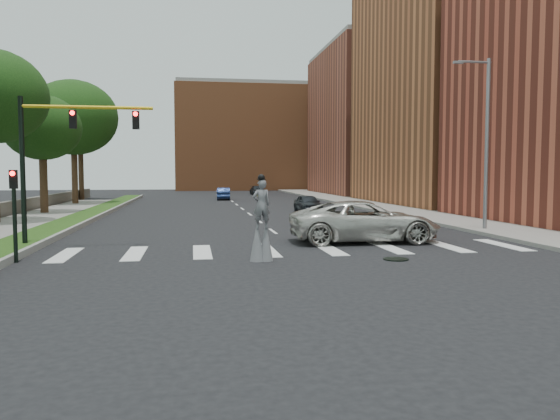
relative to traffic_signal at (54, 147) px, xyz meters
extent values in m
plane|color=black|center=(9.78, -3.00, -4.15)|extent=(160.00, 160.00, 0.00)
cube|color=#1F4012|center=(-1.72, 17.00, -4.03)|extent=(2.00, 60.00, 0.25)
cube|color=gray|center=(-0.67, 17.00, -4.01)|extent=(0.20, 60.00, 0.28)
cube|color=slate|center=(22.28, 22.00, -4.06)|extent=(5.00, 90.00, 0.18)
cube|color=#544F48|center=(-7.22, 19.00, -3.60)|extent=(0.50, 56.00, 1.10)
cylinder|color=black|center=(12.78, -5.00, -4.13)|extent=(0.90, 0.90, 0.04)
cube|color=#A55C34|center=(31.78, 27.00, 7.85)|extent=(16.00, 22.00, 24.00)
cube|color=#9F503A|center=(31.78, 51.00, 5.85)|extent=(16.00, 22.00, 20.00)
cube|color=#A55C34|center=(15.78, 75.00, 4.85)|extent=(26.00, 14.00, 18.00)
cylinder|color=slate|center=(20.78, 3.00, 0.35)|extent=(0.20, 0.20, 9.00)
cylinder|color=slate|center=(19.98, 3.00, 4.65)|extent=(1.80, 0.12, 0.12)
cube|color=slate|center=(19.08, 3.00, 4.60)|extent=(0.50, 0.18, 0.12)
cylinder|color=black|center=(-1.22, 0.00, -1.05)|extent=(0.20, 0.20, 6.20)
cylinder|color=gold|center=(1.38, 0.00, 1.65)|extent=(5.20, 0.14, 0.14)
cube|color=black|center=(0.78, 0.00, 1.15)|extent=(0.28, 0.18, 0.75)
cylinder|color=#FF0C0C|center=(0.78, -0.10, 1.40)|extent=(0.18, 0.06, 0.18)
cube|color=black|center=(3.28, 0.00, 1.15)|extent=(0.28, 0.18, 0.75)
cylinder|color=#FF0C0C|center=(3.28, -0.10, 1.40)|extent=(0.18, 0.06, 0.18)
cylinder|color=black|center=(-0.52, -3.50, -2.65)|extent=(0.14, 0.14, 3.00)
cube|color=black|center=(-0.52, -3.50, -1.25)|extent=(0.25, 0.16, 0.65)
cylinder|color=#FF0C0C|center=(-0.52, -3.60, -1.05)|extent=(0.16, 0.05, 0.16)
cylinder|color=#352315|center=(8.13, -4.47, -3.59)|extent=(0.07, 0.07, 1.13)
cylinder|color=#352315|center=(7.81, -4.52, -3.59)|extent=(0.07, 0.07, 1.13)
cone|color=#5B5B60|center=(8.13, -4.47, -3.45)|extent=(0.52, 0.52, 1.41)
cone|color=#5B5B60|center=(7.81, -4.52, -3.45)|extent=(0.52, 0.52, 1.41)
imported|color=#5B5B60|center=(7.97, -4.50, -2.14)|extent=(0.70, 0.51, 1.76)
sphere|color=black|center=(7.97, -4.50, -1.20)|extent=(0.26, 0.26, 0.26)
cylinder|color=black|center=(7.97, -4.50, -1.25)|extent=(0.34, 0.34, 0.02)
cube|color=yellow|center=(7.95, -4.36, -1.66)|extent=(0.22, 0.05, 0.10)
imported|color=beige|center=(13.22, 0.00, -3.22)|extent=(6.79, 3.27, 1.86)
imported|color=black|center=(14.50, 18.12, -3.45)|extent=(1.83, 4.16, 1.39)
imported|color=navy|center=(9.06, 38.58, -3.46)|extent=(1.68, 4.24, 1.37)
imported|color=black|center=(14.46, 51.38, -3.53)|extent=(1.92, 4.32, 1.23)
cylinder|color=#352315|center=(-5.17, 18.61, -1.65)|extent=(0.56, 0.56, 4.99)
ellipsoid|color=black|center=(-5.17, 18.61, 2.23)|extent=(5.56, 5.56, 4.72)
cylinder|color=#352315|center=(-5.39, 30.46, -1.06)|extent=(0.56, 0.56, 6.19)
ellipsoid|color=black|center=(-5.39, 30.46, 4.10)|extent=(8.23, 8.23, 7.00)
cylinder|color=#352315|center=(-6.66, 40.12, -0.87)|extent=(0.56, 0.56, 6.55)
ellipsoid|color=black|center=(-6.66, 40.12, 4.22)|extent=(7.27, 7.27, 6.18)
camera|label=1|loc=(5.57, -23.53, -1.00)|focal=35.00mm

